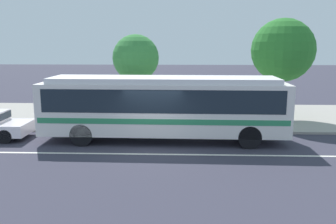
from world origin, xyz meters
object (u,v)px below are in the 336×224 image
pedestrian_waiting_near_sign (97,106)px  pedestrian_standing_by_tree (135,108)px  transit_bus (164,104)px  street_tree_near_stop (136,58)px  pedestrian_walking_along_curb (148,107)px  street_tree_mid_block (283,50)px

pedestrian_waiting_near_sign → pedestrian_standing_by_tree: bearing=-6.1°
pedestrian_standing_by_tree → transit_bus: bearing=-56.0°
pedestrian_standing_by_tree → street_tree_near_stop: (-0.13, 1.55, 2.52)m
transit_bus → pedestrian_waiting_near_sign: bearing=144.7°
pedestrian_waiting_near_sign → pedestrian_walking_along_curb: (2.74, -0.13, 0.01)m
transit_bus → pedestrian_standing_by_tree: size_ratio=6.63×
pedestrian_walking_along_curb → pedestrian_waiting_near_sign: bearing=177.4°
pedestrian_walking_along_curb → street_tree_mid_block: (7.53, 2.23, 2.92)m
pedestrian_waiting_near_sign → street_tree_mid_block: (10.28, 2.10, 2.93)m
street_tree_near_stop → street_tree_mid_block: (8.31, 0.78, 0.43)m
pedestrian_waiting_near_sign → street_tree_mid_block: street_tree_mid_block is taller
street_tree_near_stop → pedestrian_waiting_near_sign: bearing=-146.1°
pedestrian_walking_along_curb → street_tree_mid_block: bearing=16.5°
transit_bus → pedestrian_standing_by_tree: transit_bus is taller
street_tree_near_stop → street_tree_mid_block: street_tree_mid_block is taller
pedestrian_waiting_near_sign → pedestrian_walking_along_curb: 2.75m
pedestrian_standing_by_tree → street_tree_near_stop: street_tree_near_stop is taller
pedestrian_waiting_near_sign → pedestrian_walking_along_curb: pedestrian_walking_along_curb is taller
pedestrian_waiting_near_sign → street_tree_near_stop: street_tree_near_stop is taller
pedestrian_waiting_near_sign → transit_bus: bearing=-35.3°
street_tree_near_stop → street_tree_mid_block: bearing=5.3°
pedestrian_waiting_near_sign → pedestrian_standing_by_tree: (2.10, -0.22, -0.01)m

